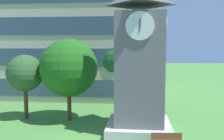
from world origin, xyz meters
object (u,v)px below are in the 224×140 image
tree_near_tower (116,59)px  tree_by_building (69,68)px  clock_tower (139,70)px  tree_streetside (25,73)px

tree_near_tower → tree_by_building: tree_near_tower is taller
clock_tower → tree_streetside: bearing=167.4°
tree_streetside → tree_by_building: tree_by_building is taller
clock_tower → tree_near_tower: 10.16m
clock_tower → tree_by_building: (-5.54, 2.00, -0.08)m
tree_streetside → tree_near_tower: bearing=49.6°
tree_streetside → tree_by_building: (3.64, -0.05, 0.48)m
clock_tower → tree_by_building: clock_tower is taller
tree_by_building → tree_near_tower: bearing=69.0°
clock_tower → tree_streetside: 9.41m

